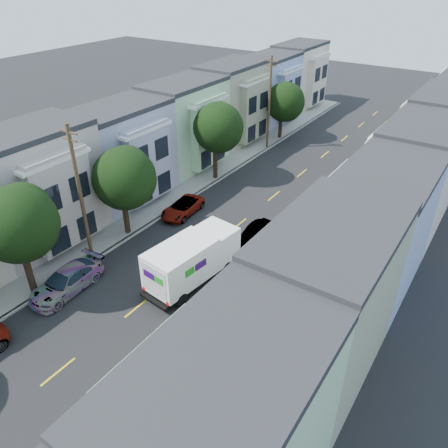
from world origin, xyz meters
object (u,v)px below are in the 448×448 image
(parked_left_d, at_px, (182,208))
(parked_right_d, at_px, (368,160))
(tree_b, at_px, (18,224))
(tree_c, at_px, (124,178))
(lead_sedan, at_px, (256,234))
(utility_pole_near, at_px, (81,196))
(fedex_truck, at_px, (192,259))
(utility_pole_far, at_px, (269,104))
(parked_right_c, at_px, (320,209))
(parked_left_c, at_px, (67,281))
(tree_d, at_px, (217,128))
(tree_far_r, at_px, (393,133))
(tree_e, at_px, (284,102))
(parked_right_a, at_px, (85,448))
(parked_right_b, at_px, (175,358))

(parked_left_d, bearing_deg, parked_right_d, 57.87)
(tree_b, relative_size, tree_c, 1.06)
(lead_sedan, height_order, parked_left_d, lead_sedan)
(utility_pole_near, relative_size, fedex_truck, 1.46)
(utility_pole_far, height_order, fedex_truck, utility_pole_far)
(utility_pole_far, bearing_deg, parked_left_d, -85.36)
(parked_right_c, bearing_deg, parked_left_c, -124.18)
(lead_sedan, distance_m, parked_right_c, 6.75)
(tree_b, xyz_separation_m, parked_right_c, (11.20, 19.58, -4.67))
(tree_d, xyz_separation_m, parked_left_c, (1.40, -19.38, -4.49))
(tree_c, xyz_separation_m, utility_pole_far, (0.00, 22.06, 0.26))
(tree_b, height_order, tree_far_r, tree_b)
(utility_pole_far, bearing_deg, tree_e, 90.03)
(tree_e, xyz_separation_m, parked_left_c, (1.40, -33.01, -3.68))
(tree_b, distance_m, tree_d, 20.74)
(utility_pole_near, xyz_separation_m, utility_pole_far, (0.00, 26.00, 0.00))
(tree_b, relative_size, tree_e, 1.15)
(tree_c, relative_size, utility_pole_near, 0.73)
(parked_left_c, bearing_deg, tree_b, -139.05)
(tree_e, height_order, parked_left_d, tree_e)
(tree_far_r, distance_m, utility_pole_near, 30.34)
(tree_e, height_order, parked_right_d, tree_e)
(tree_e, bearing_deg, parked_left_c, -87.57)
(tree_b, height_order, parked_left_d, tree_b)
(tree_b, distance_m, tree_far_r, 34.60)
(parked_right_a, bearing_deg, parked_right_d, 92.70)
(tree_d, xyz_separation_m, parked_right_a, (11.20, -26.36, -4.55))
(tree_d, xyz_separation_m, utility_pole_near, (0.00, -16.08, -0.11))
(fedex_truck, height_order, parked_right_b, fedex_truck)
(tree_d, xyz_separation_m, lead_sedan, (8.70, -7.42, -4.60))
(tree_c, bearing_deg, utility_pole_far, 90.00)
(parked_left_c, bearing_deg, parked_right_d, 69.01)
(tree_far_r, xyz_separation_m, parked_right_b, (-1.99, -31.54, -3.40))
(tree_d, height_order, tree_far_r, tree_d)
(utility_pole_near, distance_m, parked_right_c, 19.19)
(utility_pole_far, height_order, parked_right_b, utility_pole_far)
(parked_right_c, bearing_deg, parked_right_d, 84.09)
(parked_right_a, distance_m, parked_right_c, 25.20)
(parked_right_b, bearing_deg, lead_sedan, 98.12)
(tree_e, bearing_deg, tree_far_r, -10.38)
(tree_d, distance_m, utility_pole_near, 16.08)
(tree_d, height_order, parked_left_c, tree_d)
(tree_c, bearing_deg, parked_left_c, -79.03)
(tree_b, height_order, parked_right_b, tree_b)
(tree_c, bearing_deg, tree_far_r, 60.54)
(tree_b, relative_size, parked_right_d, 1.50)
(fedex_truck, bearing_deg, parked_right_a, -67.32)
(utility_pole_near, height_order, parked_right_b, utility_pole_near)
(tree_b, xyz_separation_m, tree_c, (0.00, 8.60, -0.45))
(tree_e, distance_m, parked_right_d, 12.04)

